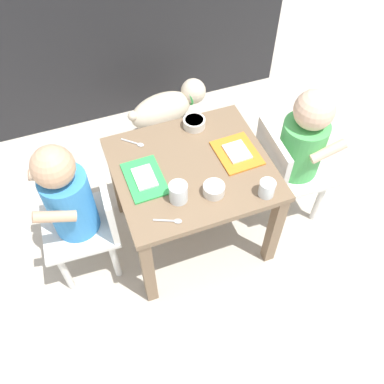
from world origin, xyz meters
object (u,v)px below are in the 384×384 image
Objects in this scene: food_tray_left at (144,178)px; food_tray_right at (236,152)px; dining_table at (192,180)px; water_cup_right at (178,193)px; spoon_by_left_tray at (135,143)px; cereal_bowl_right_side at (214,189)px; seated_child_right at (300,144)px; seated_child_left at (72,201)px; spoon_by_right_tray at (171,221)px; cereal_bowl_left_side at (194,123)px; dog at (168,108)px; water_cup_left at (267,189)px.

food_tray_left is 1.06× the size of food_tray_right.
water_cup_right is (-0.10, -0.13, 0.11)m from dining_table.
spoon_by_left_tray is (0.02, 0.19, -0.00)m from food_tray_left.
food_tray_left reaches higher than dining_table.
cereal_bowl_right_side is 0.39m from spoon_by_left_tray.
cereal_bowl_right_side is at bearing -136.10° from food_tray_right.
seated_child_right is at bearing -18.86° from spoon_by_left_tray.
water_cup_right is at bearing -127.48° from dining_table.
seated_child_left is 0.51m from cereal_bowl_right_side.
seated_child_left is 0.27m from food_tray_left.
spoon_by_right_tray is at bearing -147.94° from food_tray_right.
seated_child_left reaches higher than cereal_bowl_left_side.
water_cup_right is at bearing 54.77° from spoon_by_right_tray.
seated_child_left is 7.64× the size of cereal_bowl_left_side.
spoon_by_right_tray is (-0.25, -0.84, 0.25)m from dog.
dining_table is 0.20m from food_tray_left.
seated_child_right is 7.11× the size of spoon_by_right_tray.
cereal_bowl_right_side is (-0.43, -0.12, 0.05)m from seated_child_right.
cereal_bowl_right_side is at bearing -59.67° from spoon_by_left_tray.
cereal_bowl_right_side is (-0.17, 0.07, -0.01)m from water_cup_left.
seated_child_right is 0.44m from cereal_bowl_left_side.
seated_child_left is 0.37m from spoon_by_right_tray.
water_cup_left is 0.36m from spoon_by_right_tray.
spoon_by_left_tray is at bearing 32.09° from seated_child_left.
spoon_by_right_tray is at bearing -126.63° from dining_table.
seated_child_right is at bearing 16.09° from cereal_bowl_right_side.
food_tray_right is 0.22m from cereal_bowl_left_side.
food_tray_left is at bearing -143.79° from cereal_bowl_left_side.
seated_child_left is 3.43× the size of food_tray_left.
spoon_by_left_tray is at bearing -177.51° from cereal_bowl_left_side.
food_tray_left is at bearing 144.67° from cereal_bowl_right_side.
water_cup_right is 0.78× the size of spoon_by_right_tray.
food_tray_right is 0.22m from water_cup_left.
cereal_bowl_right_side reaches higher than spoon_by_left_tray.
cereal_bowl_left_side is at bearing -91.81° from dog.
food_tray_right is 2.00× the size of spoon_by_right_tray.
seated_child_right is 7.49× the size of cereal_bowl_left_side.
spoon_by_left_tray reaches higher than dining_table.
water_cup_right is at bearing -119.02° from cereal_bowl_left_side.
cereal_bowl_right_side is at bearing -79.16° from dining_table.
food_tray_right is at bearing -0.00° from food_tray_left.
seated_child_left is 0.70m from water_cup_left.
seated_child_left is 0.64m from food_tray_right.
cereal_bowl_left_side is (0.54, 0.19, 0.04)m from seated_child_left.
seated_child_right is 0.57m from water_cup_right.
seated_child_left reaches higher than seated_child_right.
food_tray_left reaches higher than spoon_by_left_tray.
water_cup_left is at bearing -1.10° from spoon_by_right_tray.
spoon_by_right_tray is (0.03, -0.21, -0.00)m from food_tray_left.
water_cup_left is (0.20, -0.22, 0.11)m from dining_table.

